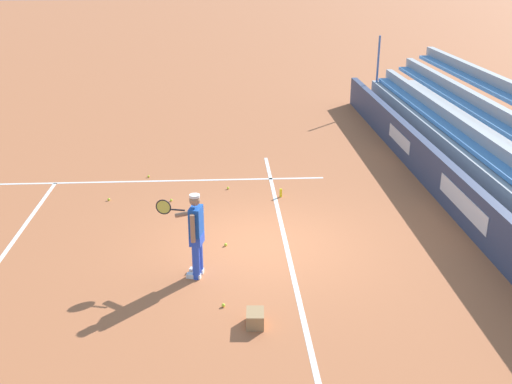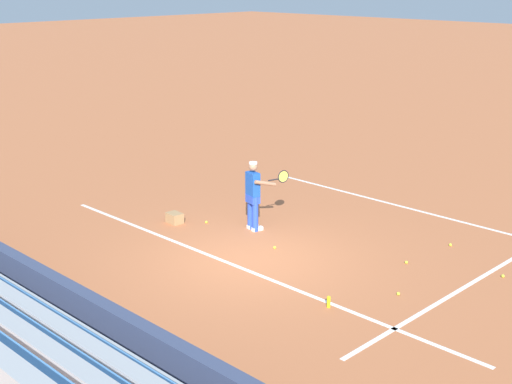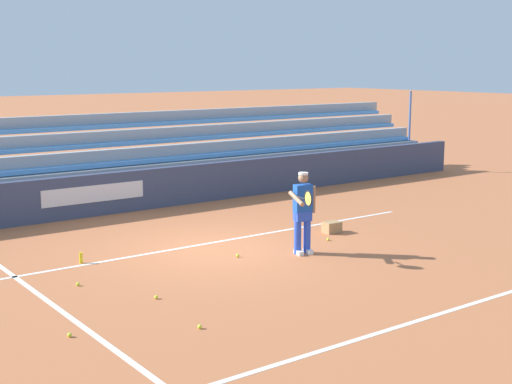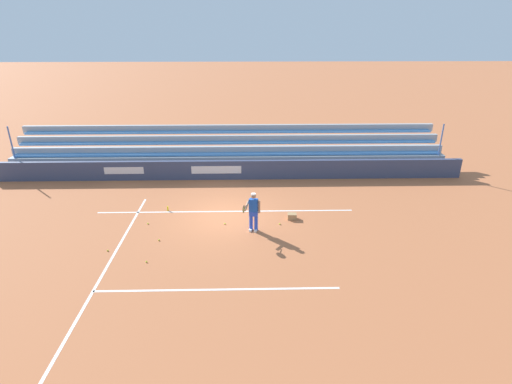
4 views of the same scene
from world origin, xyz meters
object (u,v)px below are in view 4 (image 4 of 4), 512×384
Objects in this scene: ball_box_cardboard at (292,216)px; tennis_ball_by_box at (159,240)px; tennis_ball_stray_back at (280,224)px; tennis_ball_near_player at (225,224)px; tennis_ball_toward_net at (108,250)px; water_bottle at (168,209)px; tennis_player at (253,212)px; tennis_ball_on_baseline at (146,262)px; tennis_ball_far_right at (148,224)px.

ball_box_cardboard is 6.06× the size of tennis_ball_by_box.
tennis_ball_near_player is (2.42, -0.07, 0.00)m from tennis_ball_stray_back.
water_bottle is at bearing -115.04° from tennis_ball_toward_net.
tennis_ball_near_player is (1.25, -0.58, -0.86)m from tennis_player.
ball_box_cardboard reaches higher than tennis_ball_on_baseline.
tennis_player is 25.98× the size of tennis_ball_by_box.
tennis_ball_on_baseline is (4.01, 2.40, -0.86)m from tennis_player.
tennis_ball_near_player is 4.95m from tennis_ball_toward_net.
tennis_player is 25.98× the size of tennis_ball_near_player.
tennis_ball_on_baseline is 1.89m from tennis_ball_toward_net.
ball_box_cardboard is at bearing -160.73° from tennis_ball_toward_net.
ball_box_cardboard reaches higher than water_bottle.
tennis_ball_far_right is at bearing 65.15° from water_bottle.
tennis_player reaches higher than tennis_ball_far_right.
tennis_ball_on_baseline and tennis_ball_by_box have the same top height.
tennis_ball_on_baseline is at bearing 30.86° from tennis_player.
tennis_ball_by_box is (3.87, 0.79, -0.86)m from tennis_player.
tennis_player reaches higher than tennis_ball_stray_back.
tennis_ball_stray_back is 1.00× the size of tennis_ball_far_right.
water_bottle is at bearing -87.10° from tennis_ball_by_box.
water_bottle is (0.01, -4.45, 0.08)m from tennis_ball_on_baseline.
ball_box_cardboard is 0.81m from tennis_ball_stray_back.
tennis_ball_by_box is (5.65, 1.84, -0.10)m from ball_box_cardboard.
tennis_ball_toward_net is 3.99m from water_bottle.
tennis_ball_on_baseline is at bearing 153.83° from tennis_ball_toward_net.
water_bottle reaches higher than tennis_ball_by_box.
water_bottle is at bearing -9.78° from ball_box_cardboard.
tennis_ball_near_player is 1.00× the size of tennis_ball_on_baseline.
tennis_ball_stray_back and tennis_ball_near_player have the same top height.
tennis_ball_by_box is at bearing 117.92° from tennis_ball_far_right.
ball_box_cardboard is 6.06× the size of tennis_ball_near_player.
tennis_player reaches higher than ball_box_cardboard.
tennis_player reaches higher than water_bottle.
tennis_ball_stray_back and tennis_ball_toward_net have the same top height.
ball_box_cardboard is 6.06× the size of tennis_ball_far_right.
tennis_ball_toward_net is 1.00× the size of tennis_ball_by_box.
tennis_ball_stray_back is 1.00× the size of tennis_ball_near_player.
tennis_ball_near_player and tennis_ball_far_right have the same top height.
water_bottle reaches higher than tennis_ball_on_baseline.
tennis_ball_by_box is 0.30× the size of water_bottle.
water_bottle reaches higher than tennis_ball_far_right.
tennis_ball_on_baseline is 1.00× the size of tennis_ball_by_box.
tennis_ball_near_player is 1.00× the size of tennis_ball_far_right.
ball_box_cardboard reaches higher than tennis_ball_stray_back.
ball_box_cardboard is at bearing -149.39° from tennis_player.
tennis_ball_by_box is at bearing -94.90° from tennis_ball_on_baseline.
tennis_ball_on_baseline is 4.45m from water_bottle.
tennis_ball_near_player is at bearing 178.33° from tennis_ball_far_right.
tennis_ball_toward_net is 1.00× the size of tennis_ball_far_right.
tennis_ball_toward_net is (4.46, 2.15, 0.00)m from tennis_ball_near_player.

